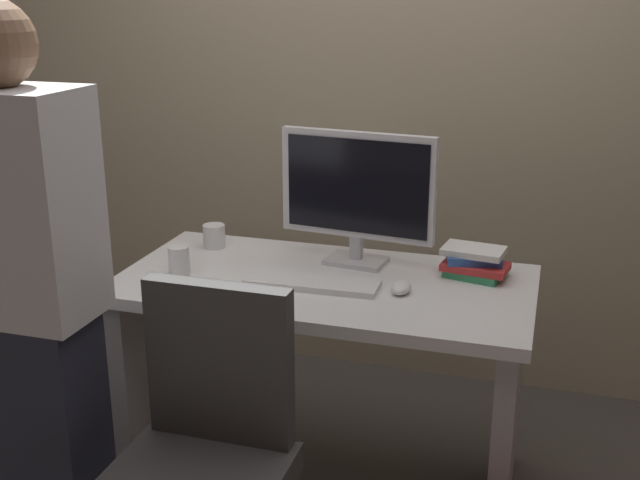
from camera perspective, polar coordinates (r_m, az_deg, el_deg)
name	(u,v)px	position (r m, az deg, el deg)	size (l,w,h in m)	color
ground_plane	(324,476)	(2.91, 0.30, -16.72)	(9.00, 9.00, 0.00)	#4C4742
wall_back	(391,26)	(3.31, 5.19, 15.16)	(6.40, 0.10, 3.00)	tan
desk	(324,346)	(2.66, 0.32, -7.66)	(1.34, 0.69, 0.75)	white
person_at_desk	(24,316)	(2.19, -20.67, -5.17)	(0.40, 0.24, 1.64)	#262838
monitor	(357,191)	(2.64, 2.70, 3.58)	(0.54, 0.16, 0.46)	silver
keyboard	(312,283)	(2.50, -0.60, -3.13)	(0.43, 0.13, 0.02)	white
mouse	(401,288)	(2.46, 5.91, -3.45)	(0.06, 0.10, 0.03)	white
cup_near_keyboard	(179,260)	(2.63, -10.18, -1.46)	(0.07, 0.07, 0.10)	silver
cup_by_monitor	(214,236)	(2.89, -7.69, 0.29)	(0.08, 0.08, 0.08)	silver
book_stack	(474,262)	(2.63, 11.14, -1.61)	(0.23, 0.18, 0.09)	#338C59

